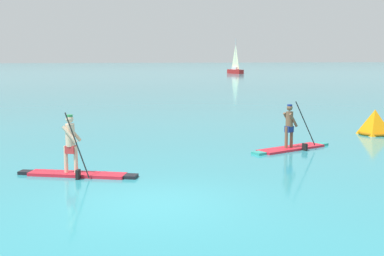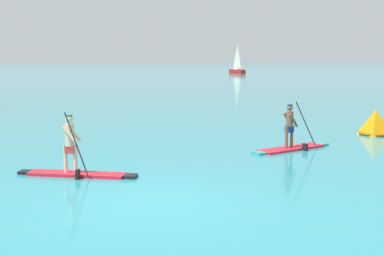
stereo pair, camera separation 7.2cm
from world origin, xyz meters
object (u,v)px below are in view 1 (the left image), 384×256
at_px(paddleboarder_mid_center, 75,162).
at_px(sailboat_right_horizon, 235,69).
at_px(race_marker_buoy, 375,124).
at_px(paddleboarder_far_right, 291,140).

bearing_deg(paddleboarder_mid_center, sailboat_right_horizon, 91.07).
xyz_separation_m(paddleboarder_mid_center, sailboat_right_horizon, (25.56, 77.43, 0.53)).
relative_size(race_marker_buoy, sailboat_right_horizon, 0.23).
relative_size(paddleboarder_far_right, race_marker_buoy, 2.24).
height_order(paddleboarder_far_right, sailboat_right_horizon, sailboat_right_horizon).
bearing_deg(paddleboarder_far_right, race_marker_buoy, 4.08).
bearing_deg(race_marker_buoy, sailboat_right_horizon, 79.56).
height_order(paddleboarder_mid_center, race_marker_buoy, paddleboarder_mid_center).
height_order(paddleboarder_mid_center, sailboat_right_horizon, sailboat_right_horizon).
bearing_deg(sailboat_right_horizon, paddleboarder_far_right, 148.45).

